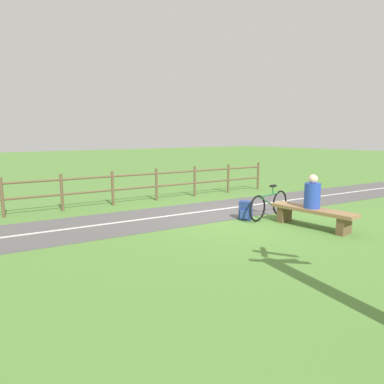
% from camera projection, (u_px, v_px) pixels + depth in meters
% --- Properties ---
extents(ground_plane, '(80.00, 80.00, 0.00)m').
position_uv_depth(ground_plane, '(237.00, 217.00, 8.94)').
color(ground_plane, '#548438').
extents(paved_path, '(5.75, 36.05, 0.02)m').
position_uv_depth(paved_path, '(64.00, 230.00, 7.68)').
color(paved_path, '#565454').
rests_on(paved_path, ground_plane).
extents(path_centre_line, '(3.23, 31.86, 0.00)m').
position_uv_depth(path_centre_line, '(64.00, 229.00, 7.67)').
color(path_centre_line, silver).
rests_on(path_centre_line, paved_path).
extents(bench, '(1.99, 0.64, 0.45)m').
position_uv_depth(bench, '(313.00, 214.00, 7.86)').
color(bench, '#937047').
rests_on(bench, ground_plane).
extents(person_seated, '(0.39, 0.39, 0.76)m').
position_uv_depth(person_seated, '(312.00, 194.00, 7.81)').
color(person_seated, '#2847B7').
rests_on(person_seated, bench).
extents(bicycle, '(0.31, 1.65, 0.83)m').
position_uv_depth(bicycle, '(269.00, 205.00, 8.75)').
color(bicycle, black).
rests_on(bicycle, ground_plane).
extents(backpack, '(0.37, 0.36, 0.47)m').
position_uv_depth(backpack, '(246.00, 211.00, 8.58)').
color(backpack, navy).
rests_on(backpack, ground_plane).
extents(fence_roadside, '(0.72, 10.19, 1.03)m').
position_uv_depth(fence_roadside, '(135.00, 184.00, 10.67)').
color(fence_roadside, brown).
rests_on(fence_roadside, ground_plane).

